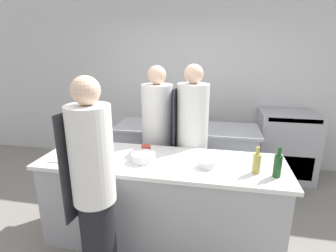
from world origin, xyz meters
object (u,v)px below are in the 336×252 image
(bottle_vinegar, at_px, (257,163))
(chef_at_prep_near, at_px, (94,190))
(bowl_prep_small, at_px, (143,157))
(chef_at_stove, at_px, (158,137))
(cup, at_px, (146,149))
(bowl_mixing_large, at_px, (207,164))
(oven_range, at_px, (286,145))
(chef_at_pass_far, at_px, (192,142))
(bottle_wine, at_px, (95,145))
(bottle_olive_oil, at_px, (278,165))

(bottle_vinegar, bearing_deg, chef_at_prep_near, -156.04)
(chef_at_prep_near, relative_size, bowl_prep_small, 7.64)
(chef_at_stove, height_order, cup, chef_at_stove)
(bowl_prep_small, bearing_deg, bottle_vinegar, -2.66)
(chef_at_stove, relative_size, bowl_mixing_large, 10.66)
(chef_at_prep_near, xyz_separation_m, bowl_prep_small, (0.22, 0.61, 0.04))
(oven_range, xyz_separation_m, chef_at_prep_near, (-1.97, -2.43, 0.39))
(bottle_vinegar, bearing_deg, chef_at_stove, 143.44)
(chef_at_stove, bearing_deg, chef_at_prep_near, -23.56)
(chef_at_prep_near, height_order, chef_at_pass_far, chef_at_pass_far)
(bottle_wine, xyz_separation_m, bowl_prep_small, (0.57, -0.13, -0.03))
(bottle_olive_oil, xyz_separation_m, bowl_mixing_large, (-0.60, 0.07, -0.07))
(chef_at_stove, distance_m, bowl_prep_small, 0.76)
(bottle_wine, bearing_deg, bottle_olive_oil, -7.00)
(oven_range, xyz_separation_m, cup, (-1.79, -1.60, 0.42))
(chef_at_prep_near, height_order, bottle_wine, chef_at_prep_near)
(bottle_olive_oil, relative_size, bottle_vinegar, 1.11)
(bottle_olive_oil, relative_size, bowl_prep_small, 1.16)
(bottle_wine, height_order, bowl_prep_small, bottle_wine)
(oven_range, height_order, bottle_olive_oil, bottle_olive_oil)
(chef_at_stove, bearing_deg, bowl_mixing_large, 24.18)
(chef_at_pass_far, bearing_deg, bowl_prep_small, 150.64)
(bottle_olive_oil, distance_m, cup, 1.29)
(bottle_vinegar, relative_size, cup, 2.47)
(chef_at_prep_near, bearing_deg, oven_range, -32.22)
(bottle_olive_oil, xyz_separation_m, bowl_prep_small, (-1.22, 0.09, -0.07))
(chef_at_stove, bearing_deg, chef_at_pass_far, 57.92)
(bowl_mixing_large, xyz_separation_m, bowl_prep_small, (-0.62, 0.02, 0.01))
(chef_at_pass_far, distance_m, bottle_wine, 1.10)
(chef_at_pass_far, bearing_deg, oven_range, -45.08)
(chef_at_stove, bearing_deg, bowl_prep_small, -13.35)
(chef_at_stove, height_order, bottle_vinegar, chef_at_stove)
(chef_at_pass_far, bearing_deg, bowl_mixing_large, -158.40)
(chef_at_stove, bearing_deg, oven_range, 104.76)
(chef_at_pass_far, relative_size, bowl_prep_small, 7.71)
(cup, bearing_deg, chef_at_pass_far, 43.35)
(oven_range, distance_m, bowl_prep_small, 2.56)
(oven_range, xyz_separation_m, bowl_prep_small, (-1.75, -1.82, 0.43))
(bottle_olive_oil, xyz_separation_m, cup, (-1.25, 0.30, -0.07))
(oven_range, xyz_separation_m, bottle_olive_oil, (-0.54, -1.91, 0.49))
(chef_at_pass_far, height_order, bottle_vinegar, chef_at_pass_far)
(bottle_vinegar, relative_size, bottle_wine, 1.29)
(cup, bearing_deg, bottle_wine, -171.14)
(chef_at_stove, distance_m, bottle_olive_oil, 1.52)
(bowl_mixing_large, distance_m, bowl_prep_small, 0.62)
(bowl_prep_small, distance_m, cup, 0.22)
(chef_at_pass_far, distance_m, bowl_prep_small, 0.75)
(chef_at_pass_far, height_order, bottle_wine, chef_at_pass_far)
(oven_range, xyz_separation_m, bottle_wine, (-2.32, -1.69, 0.46))
(chef_at_pass_far, xyz_separation_m, cup, (-0.44, -0.41, 0.04))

